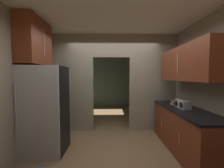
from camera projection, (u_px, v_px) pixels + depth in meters
ground at (114, 155)px, 2.85m from camera, size 20.00×20.00×0.00m
kitchen_overhead_slab at (114, 21)px, 3.10m from camera, size 4.00×6.67×0.06m
kitchen_partition at (113, 80)px, 4.11m from camera, size 3.60×0.12×2.73m
adjoining_room_shell at (112, 81)px, 6.42m from camera, size 3.60×3.50×2.73m
refrigerator at (45, 110)px, 2.90m from camera, size 0.81×0.71×1.76m
lower_cabinet_run at (185, 130)px, 2.97m from camera, size 0.66×2.01×0.89m
upper_cabinet_counterside at (187, 64)px, 2.90m from camera, size 0.36×1.81×0.69m
upper_cabinet_fridgeside at (35, 42)px, 2.93m from camera, size 0.36×0.90×0.92m
boombox at (183, 104)px, 2.98m from camera, size 0.19×0.35×0.20m
book_stack at (174, 103)px, 3.36m from camera, size 0.12×0.17×0.08m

